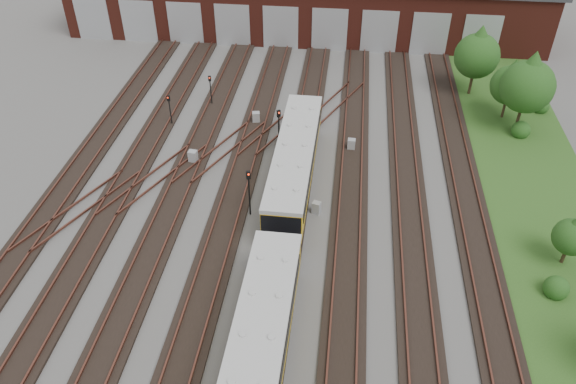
# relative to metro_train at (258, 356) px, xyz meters

# --- Properties ---
(ground) EXTENTS (120.00, 120.00, 0.00)m
(ground) POSITION_rel_metro_train_xyz_m (-2.00, 5.28, -1.84)
(ground) COLOR #494744
(ground) RESTS_ON ground
(track_network) EXTENTS (30.40, 70.00, 0.33)m
(track_network) POSITION_rel_metro_train_xyz_m (-2.17, 5.87, -1.73)
(track_network) COLOR black
(track_network) RESTS_ON ground
(grass_verge) EXTENTS (8.00, 55.00, 0.05)m
(grass_verge) POSITION_rel_metro_train_xyz_m (17.00, 15.28, -1.82)
(grass_verge) COLOR #264C19
(grass_verge) RESTS_ON ground
(metro_train) EXTENTS (2.68, 46.29, 2.95)m
(metro_train) POSITION_rel_metro_train_xyz_m (0.00, 0.00, 0.00)
(metro_train) COLOR black
(metro_train) RESTS_ON ground
(signal_mast_0) EXTENTS (0.26, 0.24, 2.74)m
(signal_mast_0) POSITION_rel_metro_train_xyz_m (-10.94, 22.80, -0.07)
(signal_mast_0) COLOR black
(signal_mast_0) RESTS_ON ground
(signal_mast_1) EXTENTS (0.25, 0.23, 2.77)m
(signal_mast_1) POSITION_rel_metro_train_xyz_m (-8.44, 26.54, -0.06)
(signal_mast_1) COLOR black
(signal_mast_1) RESTS_ON ground
(signal_mast_2) EXTENTS (0.32, 0.31, 3.25)m
(signal_mast_2) POSITION_rel_metro_train_xyz_m (-1.74, 20.64, 0.25)
(signal_mast_2) COLOR black
(signal_mast_2) RESTS_ON ground
(signal_mast_3) EXTENTS (0.31, 0.30, 3.52)m
(signal_mast_3) POSITION_rel_metro_train_xyz_m (-2.57, 12.30, 0.41)
(signal_mast_3) COLOR black
(signal_mast_3) RESTS_ON ground
(relay_cabinet_1) EXTENTS (0.69, 0.61, 1.00)m
(relay_cabinet_1) POSITION_rel_metro_train_xyz_m (-4.09, 23.97, -1.34)
(relay_cabinet_1) COLOR #989B9D
(relay_cabinet_1) RESTS_ON ground
(relay_cabinet_2) EXTENTS (0.68, 0.59, 1.03)m
(relay_cabinet_2) POSITION_rel_metro_train_xyz_m (-7.83, 17.73, -1.33)
(relay_cabinet_2) COLOR #989B9D
(relay_cabinet_2) RESTS_ON ground
(relay_cabinet_3) EXTENTS (0.60, 0.51, 0.97)m
(relay_cabinet_3) POSITION_rel_metro_train_xyz_m (3.87, 20.83, -1.36)
(relay_cabinet_3) COLOR #989B9D
(relay_cabinet_3) RESTS_ON ground
(relay_cabinet_4) EXTENTS (0.65, 0.59, 0.89)m
(relay_cabinet_4) POSITION_rel_metro_train_xyz_m (1.79, 12.95, -1.39)
(relay_cabinet_4) COLOR #989B9D
(relay_cabinet_4) RESTS_ON ground
(tree_0) EXTENTS (3.88, 3.88, 6.43)m
(tree_0) POSITION_rel_metro_train_xyz_m (14.18, 31.29, 2.29)
(tree_0) COLOR #322616
(tree_0) RESTS_ON ground
(tree_1) EXTENTS (3.19, 3.19, 5.28)m
(tree_1) POSITION_rel_metro_train_xyz_m (16.39, 27.34, 1.55)
(tree_1) COLOR #322616
(tree_1) RESTS_ON ground
(tree_2) EXTENTS (4.14, 4.14, 6.86)m
(tree_2) POSITION_rel_metro_train_xyz_m (17.12, 25.42, 2.57)
(tree_2) COLOR #322616
(tree_2) RESTS_ON ground
(tree_3) EXTENTS (2.21, 2.21, 3.66)m
(tree_3) POSITION_rel_metro_train_xyz_m (16.85, 10.05, 0.51)
(tree_3) COLOR #322616
(tree_3) RESTS_ON ground
(bush_0) EXTENTS (1.42, 1.42, 1.42)m
(bush_0) POSITION_rel_metro_train_xyz_m (15.77, 7.40, -1.13)
(bush_0) COLOR #1C4112
(bush_0) RESTS_ON ground
(bush_1) EXTENTS (1.49, 1.49, 1.49)m
(bush_1) POSITION_rel_metro_train_xyz_m (17.28, 24.52, -1.10)
(bush_1) COLOR #1C4112
(bush_1) RESTS_ON ground
(bush_2) EXTENTS (1.43, 1.43, 1.43)m
(bush_2) POSITION_rel_metro_train_xyz_m (19.78, 28.77, -1.13)
(bush_2) COLOR #1C4112
(bush_2) RESTS_ON ground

